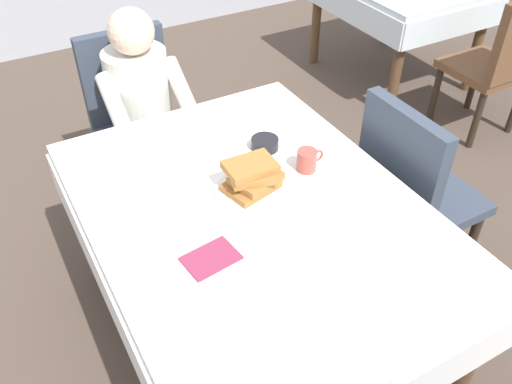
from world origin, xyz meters
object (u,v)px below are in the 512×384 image
at_px(chair_diner, 136,112).
at_px(diner_person, 143,102).
at_px(dining_table_main, 255,227).
at_px(chair_right_side, 411,187).
at_px(syrup_pitcher, 183,188).
at_px(spoon_near_edge, 283,245).
at_px(bowl_butter, 265,144).
at_px(knife_right_of_plate, 300,179).
at_px(cup_coffee, 307,160).
at_px(plate_breakfast, 253,191).
at_px(fork_left_of_plate, 208,213).
at_px(breakfast_stack, 253,177).
at_px(background_chair_empty, 502,59).

distance_m(chair_diner, diner_person, 0.21).
height_order(dining_table_main, diner_person, diner_person).
relative_size(dining_table_main, chair_right_side, 1.64).
xyz_separation_m(dining_table_main, syrup_pitcher, (-0.19, 0.18, 0.13)).
relative_size(chair_right_side, spoon_near_edge, 6.20).
relative_size(bowl_butter, knife_right_of_plate, 0.55).
distance_m(chair_diner, cup_coffee, 1.15).
relative_size(plate_breakfast, cup_coffee, 2.48).
relative_size(chair_right_side, fork_left_of_plate, 5.17).
xyz_separation_m(bowl_butter, fork_left_of_plate, (-0.37, -0.24, -0.02)).
bearing_deg(fork_left_of_plate, spoon_near_edge, -144.55).
relative_size(dining_table_main, breakfast_stack, 6.78).
distance_m(breakfast_stack, background_chair_empty, 2.15).
xyz_separation_m(chair_diner, breakfast_stack, (0.09, -1.09, 0.28)).
bearing_deg(cup_coffee, spoon_near_edge, -133.95).
height_order(chair_diner, bowl_butter, chair_diner).
relative_size(syrup_pitcher, background_chair_empty, 0.09).
distance_m(knife_right_of_plate, spoon_near_edge, 0.35).
bearing_deg(background_chair_empty, breakfast_stack, -164.10).
distance_m(diner_person, breakfast_stack, 0.95).
height_order(chair_right_side, breakfast_stack, chair_right_side).
distance_m(diner_person, cup_coffee, 0.98).
bearing_deg(background_chair_empty, syrup_pitcher, -168.00).
relative_size(chair_diner, bowl_butter, 8.45).
distance_m(diner_person, bowl_butter, 0.77).
bearing_deg(chair_diner, background_chair_empty, 166.74).
bearing_deg(fork_left_of_plate, bowl_butter, -49.83).
xyz_separation_m(plate_breakfast, breakfast_stack, (0.00, 0.01, 0.06)).
relative_size(breakfast_stack, bowl_butter, 2.04).
distance_m(chair_right_side, bowl_butter, 0.67).
distance_m(chair_diner, background_chair_empty, 2.20).
bearing_deg(chair_diner, dining_table_main, 92.48).
relative_size(chair_right_side, background_chair_empty, 1.00).
distance_m(dining_table_main, chair_diner, 1.18).
xyz_separation_m(dining_table_main, background_chair_empty, (2.09, 0.67, -0.12)).
bearing_deg(chair_right_side, chair_diner, -144.93).
relative_size(chair_right_side, bowl_butter, 8.45).
height_order(chair_right_side, plate_breakfast, chair_right_side).
bearing_deg(plate_breakfast, chair_right_side, -5.88).
height_order(dining_table_main, fork_left_of_plate, fork_left_of_plate).
bearing_deg(fork_left_of_plate, dining_table_main, -103.20).
bearing_deg(knife_right_of_plate, cup_coffee, -56.84).
xyz_separation_m(chair_diner, plate_breakfast, (0.09, -1.09, 0.22)).
bearing_deg(cup_coffee, breakfast_stack, -175.88).
bearing_deg(dining_table_main, chair_diner, 92.48).
distance_m(bowl_butter, fork_left_of_plate, 0.44).
distance_m(chair_diner, knife_right_of_plate, 1.17).
height_order(dining_table_main, chair_right_side, chair_right_side).
xyz_separation_m(dining_table_main, spoon_near_edge, (-0.01, -0.21, 0.09)).
relative_size(diner_person, bowl_butter, 10.18).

